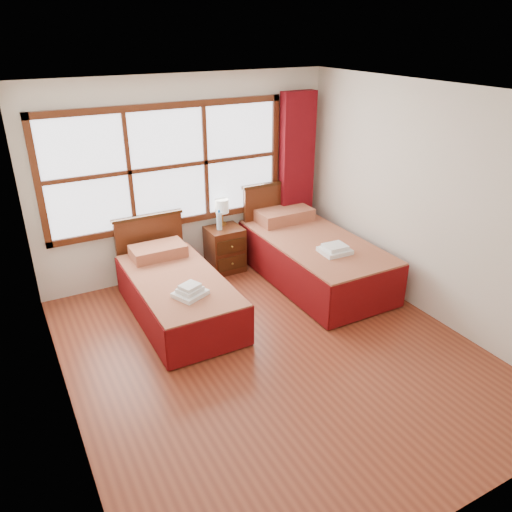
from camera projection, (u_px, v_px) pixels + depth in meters
floor at (273, 352)px, 5.23m from camera, size 4.50×4.50×0.00m
ceiling at (277, 94)px, 4.13m from camera, size 4.50×4.50×0.00m
wall_back at (187, 179)px, 6.47m from camera, size 4.00×0.00×4.00m
wall_left at (50, 287)px, 3.82m from camera, size 0.00×4.50×4.50m
wall_right at (429, 205)px, 5.55m from camera, size 0.00×4.50×4.50m
window at (168, 167)px, 6.25m from camera, size 3.16×0.06×1.56m
curtain at (296, 175)px, 7.11m from camera, size 0.50×0.16×2.30m
bed_left at (177, 292)px, 5.81m from camera, size 0.97×1.99×0.94m
bed_right at (312, 256)px, 6.60m from camera, size 1.14×2.20×1.11m
nightstand at (225, 249)px, 6.86m from camera, size 0.47×0.46×0.62m
towels_left at (190, 291)px, 5.28m from camera, size 0.40×0.38×0.13m
towels_right at (335, 249)px, 6.06m from camera, size 0.36×0.32×0.10m
lamp at (222, 207)px, 6.75m from camera, size 0.19×0.19×0.36m
bottle_near at (219, 221)px, 6.64m from camera, size 0.07×0.07×0.28m
bottle_far at (219, 222)px, 6.65m from camera, size 0.06×0.06×0.24m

